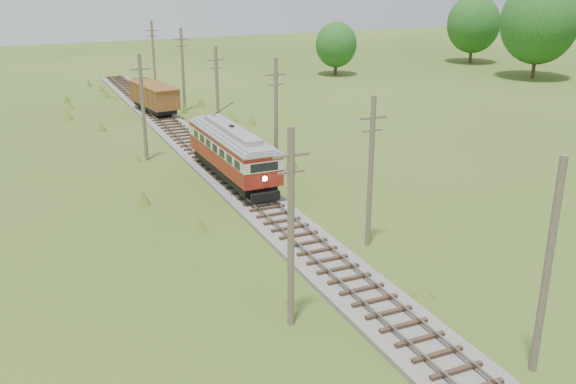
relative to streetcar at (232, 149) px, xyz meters
name	(u,v)px	position (x,y,z in m)	size (l,w,h in m)	color
railbed_main	(223,171)	(0.00, 2.41, -2.39)	(3.60, 96.00, 0.57)	#605B54
streetcar	(232,149)	(0.00, 0.00, 0.00)	(3.01, 12.18, 5.54)	black
gondola	(154,96)	(0.00, 24.80, -0.56)	(3.72, 8.43, 2.70)	black
gravel_pile	(206,122)	(3.14, 16.92, -1.95)	(3.75, 3.98, 1.36)	gray
utility_pole_r_1	(547,269)	(3.10, -26.59, 1.81)	(0.30, 0.30, 8.80)	brown
utility_pole_r_2	(371,171)	(3.30, -13.59, 1.84)	(1.60, 0.30, 8.60)	brown
utility_pole_r_3	(276,119)	(3.20, -0.59, 2.04)	(1.60, 0.30, 9.00)	brown
utility_pole_r_4	(217,92)	(3.00, 12.41, 1.74)	(1.60, 0.30, 8.40)	brown
utility_pole_r_5	(183,69)	(3.40, 25.41, 1.99)	(1.60, 0.30, 8.90)	brown
utility_pole_r_6	(154,55)	(3.20, 38.41, 1.89)	(1.60, 0.30, 8.70)	brown
utility_pole_l_a	(291,228)	(-4.20, -19.59, 2.04)	(1.60, 0.30, 9.00)	brown
utility_pole_l_b	(143,107)	(-4.50, 8.41, 1.84)	(1.60, 0.30, 8.60)	brown
tree_right_4	(539,22)	(54.00, 26.41, 5.16)	(10.50, 10.50, 13.53)	#38281C
tree_right_5	(473,24)	(56.00, 42.41, 3.61)	(8.40, 8.40, 10.82)	#38281C
tree_mid_b	(336,45)	(30.00, 40.41, 1.74)	(5.88, 5.88, 7.57)	#38281C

